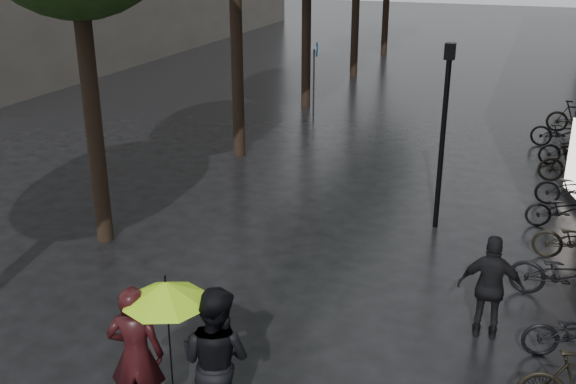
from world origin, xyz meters
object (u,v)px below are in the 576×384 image
at_px(pedestrian_walking, 491,287).
at_px(parked_bicycles, 572,194).
at_px(person_burgundy, 136,356).
at_px(lamp_post, 444,120).
at_px(person_black, 216,360).

relative_size(pedestrian_walking, parked_bicycles, 0.11).
bearing_deg(person_burgundy, lamp_post, -126.65).
relative_size(pedestrian_walking, lamp_post, 0.43).
xyz_separation_m(parked_bicycles, lamp_post, (-2.62, -1.73, 1.84)).
distance_m(person_burgundy, pedestrian_walking, 5.19).
height_order(person_burgundy, parked_bicycles, person_burgundy).
relative_size(parked_bicycles, lamp_post, 3.85).
xyz_separation_m(person_black, pedestrian_walking, (2.89, 3.25, -0.14)).
bearing_deg(person_burgundy, person_black, 175.25).
bearing_deg(person_burgundy, pedestrian_walking, -155.82).
bearing_deg(parked_bicycles, lamp_post, -146.49).
bearing_deg(pedestrian_walking, person_burgundy, 38.50).
xyz_separation_m(person_burgundy, lamp_post, (2.49, 7.31, 1.36)).
bearing_deg(parked_bicycles, pedestrian_walking, -102.70).
height_order(parked_bicycles, lamp_post, lamp_post).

